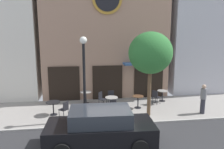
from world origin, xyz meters
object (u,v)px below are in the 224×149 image
Objects in this scene: cafe_chair_left_end at (102,98)px; street_tree at (150,53)px; cafe_chair_facing_wall at (113,105)px; pedestrian_grey at (203,99)px; cafe_table_leftmost at (162,94)px; parked_car_black at (100,128)px; cafe_chair_facing_street at (156,96)px; street_lamp at (84,79)px; cafe_table_center_left at (112,100)px; cafe_chair_curbside at (111,97)px; cafe_table_near_door at (53,105)px; cafe_chair_outer at (65,108)px; cafe_table_center at (86,95)px; cafe_table_rightmost at (138,100)px.

street_tree is at bearing -37.43° from cafe_chair_left_end.
pedestrian_grey reaches higher than cafe_chair_facing_wall.
parked_car_black is at bearing -130.90° from cafe_table_leftmost.
parked_car_black reaches higher than cafe_chair_left_end.
street_lamp is at bearing -154.96° from cafe_chair_facing_street.
cafe_table_center_left is 0.84× the size of cafe_chair_left_end.
street_tree is at bearing -33.11° from cafe_table_center_left.
cafe_table_leftmost is 2.89m from pedestrian_grey.
cafe_chair_curbside is (1.67, 2.33, -1.67)m from street_lamp.
cafe_chair_outer is at bearing -38.72° from cafe_table_near_door.
parked_car_black reaches higher than cafe_chair_facing_street.
cafe_chair_facing_wall is at bearing 2.56° from cafe_chair_outer.
street_lamp is 3.08m from parked_car_black.
cafe_table_leftmost is at bearing 120.01° from pedestrian_grey.
cafe_chair_facing_street is 6.20m from parked_car_black.
cafe_table_near_door is 2.99m from cafe_chair_left_end.
cafe_table_center is 1.99m from cafe_table_center_left.
cafe_table_rightmost is (4.93, 0.46, -0.04)m from cafe_table_near_door.
street_tree is at bearing -76.85° from cafe_table_rightmost.
cafe_chair_curbside is at bearing 54.43° from street_lamp.
cafe_chair_curbside is (0.14, 1.66, 0.00)m from cafe_chair_facing_wall.
cafe_chair_outer is 2.61m from cafe_chair_facing_wall.
cafe_chair_facing_wall is at bearing 73.84° from parked_car_black.
cafe_chair_outer and cafe_chair_curbside have the same top height.
cafe_chair_outer and cafe_chair_facing_street have the same top height.
cafe_chair_left_end is 1.00× the size of cafe_chair_facing_street.
cafe_chair_facing_street is at bearing 9.35° from cafe_table_near_door.
street_lamp is 2.93m from cafe_chair_left_end.
street_lamp is 3.93m from cafe_table_rightmost.
street_tree is 5.07× the size of cafe_chair_facing_street.
cafe_chair_facing_wall is (3.25, -0.40, -0.03)m from cafe_table_near_door.
cafe_table_near_door is 2.57m from cafe_table_center.
cafe_chair_left_end and cafe_chair_facing_wall have the same top height.
parked_car_black is at bearing -102.49° from cafe_chair_curbside.
cafe_table_leftmost is 0.80× the size of cafe_chair_outer.
cafe_table_center_left is at bearing 146.89° from street_tree.
street_lamp is at bearing -178.64° from pedestrian_grey.
street_lamp is 2.77m from cafe_table_center_left.
parked_car_black reaches higher than cafe_table_leftmost.
cafe_table_rightmost reaches higher than cafe_table_near_door.
cafe_table_leftmost is at bearing 17.03° from cafe_table_center_left.
cafe_table_near_door is at bearing 172.91° from cafe_chair_facing_wall.
cafe_table_center is at bearing 143.14° from cafe_chair_left_end.
cafe_chair_left_end is 0.54× the size of pedestrian_grey.
cafe_table_center is 0.86× the size of cafe_chair_facing_wall.
pedestrian_grey reaches higher than cafe_chair_left_end.
street_tree is 5.07× the size of cafe_chair_outer.
cafe_chair_outer is at bearing -147.08° from cafe_chair_curbside.
pedestrian_grey is at bearing -15.53° from cafe_table_center_left.
street_lamp is 0.99× the size of parked_car_black.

